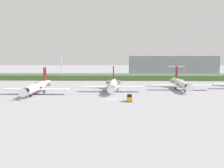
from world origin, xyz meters
TOP-DOWN VIEW (x-y plane):
  - ground_plane at (0.00, 30.00)m, footprint 500.00×500.00m
  - grass_berm at (0.00, 73.62)m, footprint 320.00×20.00m
  - regional_jet_second at (-26.17, 11.38)m, footprint 22.81×31.00m
  - regional_jet_third at (0.21, 19.47)m, footprint 22.81×31.00m
  - regional_jet_fourth at (26.95, 25.56)m, footprint 22.81×31.00m
  - antenna_mast at (-28.67, 64.96)m, footprint 4.40×0.50m
  - distant_hangar at (36.20, 105.09)m, footprint 55.66×21.53m
  - baggage_tug at (5.95, -4.71)m, footprint 1.72×3.20m

SIDE VIEW (x-z plane):
  - ground_plane at x=0.00m, z-range 0.00..0.00m
  - baggage_tug at x=5.95m, z-range -0.15..2.15m
  - grass_berm at x=0.00m, z-range 0.00..2.73m
  - regional_jet_second at x=-26.17m, z-range -1.96..7.04m
  - regional_jet_third at x=0.21m, z-range -1.96..7.04m
  - regional_jet_fourth at x=26.95m, z-range -1.96..7.04m
  - distant_hangar at x=36.20m, z-range 0.00..12.88m
  - antenna_mast at x=-28.67m, z-range -1.95..21.03m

